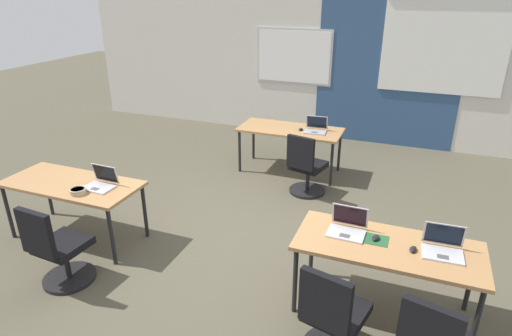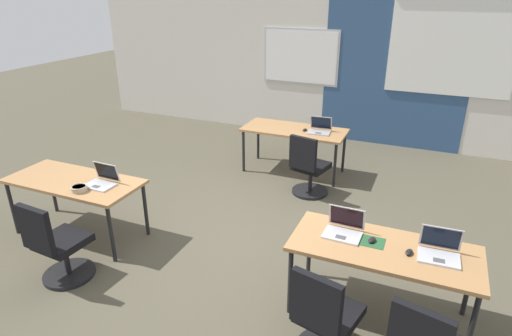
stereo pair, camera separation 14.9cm
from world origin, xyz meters
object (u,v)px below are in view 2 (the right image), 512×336
at_px(laptop_near_left_inner, 102,180).
at_px(laptop_far_right, 320,129).
at_px(chair_near_left_inner, 58,248).
at_px(laptop_near_right_inner, 344,229).
at_px(desk_near_right, 383,253).
at_px(desk_far_center, 294,133).
at_px(desk_near_left, 74,185).
at_px(chair_far_right, 308,170).
at_px(snack_bowl, 79,188).
at_px(mouse_far_right, 305,130).
at_px(laptop_near_right_end, 439,251).
at_px(mouse_near_right_end, 409,252).
at_px(chair_near_right_inner, 325,323).
at_px(mouse_near_right_inner, 372,240).

xyz_separation_m(laptop_near_left_inner, laptop_far_right, (1.76, 2.77, -0.00)).
distance_m(chair_near_left_inner, laptop_near_right_inner, 2.82).
xyz_separation_m(desk_near_right, desk_far_center, (-1.75, 2.80, 0.00)).
distance_m(desk_near_left, laptop_far_right, 3.54).
bearing_deg(chair_far_right, desk_near_right, 134.95).
height_order(desk_near_left, desk_far_center, same).
bearing_deg(desk_near_right, laptop_near_right_inner, 168.38).
height_order(laptop_near_right_inner, snack_bowl, laptop_near_right_inner).
bearing_deg(desk_far_center, mouse_far_right, -7.11).
bearing_deg(desk_near_right, laptop_near_right_end, 5.92).
distance_m(desk_near_left, mouse_near_right_end, 3.70).
height_order(chair_far_right, laptop_near_right_end, laptop_near_right_end).
bearing_deg(mouse_far_right, laptop_far_right, 6.61).
height_order(chair_near_left_inner, laptop_near_right_inner, laptop_near_right_inner).
bearing_deg(desk_far_center, chair_near_left_inner, -109.78).
bearing_deg(desk_near_right, snack_bowl, -176.53).
bearing_deg(laptop_near_right_inner, desk_near_right, -10.10).
relative_size(chair_near_left_inner, mouse_near_right_end, 8.44).
distance_m(laptop_near_left_inner, laptop_near_right_inner, 2.73).
bearing_deg(laptop_near_left_inner, laptop_near_right_end, 1.66).
bearing_deg(chair_near_right_inner, chair_far_right, -57.72).
height_order(laptop_near_left_inner, mouse_near_right_end, laptop_near_left_inner).
bearing_deg(desk_far_center, laptop_near_left_inner, -116.07).
bearing_deg(laptop_far_right, desk_near_right, -69.22).
bearing_deg(mouse_near_right_inner, mouse_near_right_end, -11.03).
bearing_deg(desk_near_left, chair_far_right, 43.52).
height_order(desk_far_center, laptop_near_left_inner, laptop_near_left_inner).
xyz_separation_m(mouse_near_right_inner, mouse_far_right, (-1.46, 2.74, -0.00)).
bearing_deg(chair_near_right_inner, laptop_near_right_end, -121.58).
xyz_separation_m(desk_near_left, laptop_near_right_end, (3.93, 0.04, 0.11)).
bearing_deg(mouse_near_right_inner, laptop_far_right, 114.06).
relative_size(chair_near_left_inner, laptop_near_right_end, 2.69).
xyz_separation_m(desk_near_right, mouse_near_right_end, (0.20, -0.02, 0.08)).
xyz_separation_m(laptop_near_right_inner, chair_far_right, (-0.92, 2.02, -0.39)).
bearing_deg(chair_near_right_inner, desk_far_center, -54.70).
xyz_separation_m(laptop_near_right_end, mouse_near_right_end, (-0.23, -0.07, -0.03)).
bearing_deg(mouse_near_right_inner, desk_near_right, -18.83).
height_order(desk_near_left, mouse_near_right_inner, mouse_near_right_inner).
height_order(desk_near_right, chair_near_right_inner, chair_near_right_inner).
distance_m(mouse_near_right_inner, mouse_near_right_end, 0.32).
xyz_separation_m(laptop_near_right_inner, mouse_near_right_end, (0.58, -0.10, -0.03)).
xyz_separation_m(desk_near_right, laptop_near_right_end, (0.43, 0.04, 0.11)).
xyz_separation_m(chair_near_right_inner, mouse_near_right_end, (0.52, 0.69, 0.36)).
relative_size(laptop_near_right_end, snack_bowl, 1.93).
height_order(chair_near_left_inner, laptop_far_right, laptop_far_right).
height_order(laptop_near_right_inner, mouse_near_right_inner, laptop_near_right_inner).
relative_size(laptop_far_right, mouse_near_right_end, 3.26).
height_order(desk_near_right, snack_bowl, snack_bowl).
bearing_deg(snack_bowl, mouse_far_right, 61.05).
xyz_separation_m(desk_far_center, chair_far_right, (0.46, -0.70, -0.28)).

